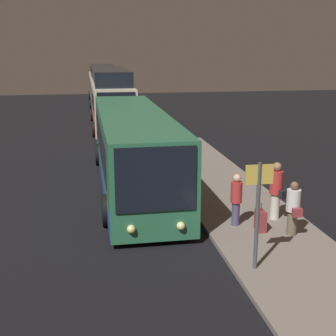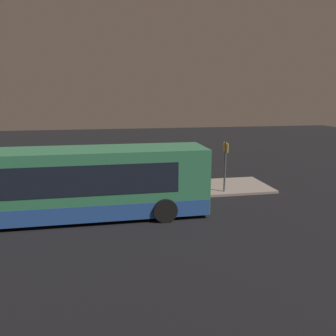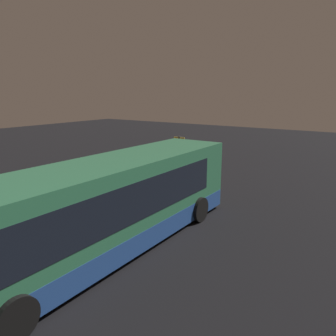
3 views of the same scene
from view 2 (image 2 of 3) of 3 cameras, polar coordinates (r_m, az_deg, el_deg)
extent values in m
plane|color=black|center=(15.06, -13.54, -8.10)|extent=(80.00, 80.00, 0.00)
cube|color=slate|center=(18.15, -13.08, -4.33)|extent=(20.00, 3.35, 0.13)
cube|color=#2D704C|center=(14.63, -17.69, -2.42)|extent=(12.27, 2.52, 2.83)
cube|color=#23478C|center=(14.93, -17.43, -6.37)|extent=(12.21, 2.54, 0.70)
cube|color=black|center=(14.60, -18.97, -1.17)|extent=(10.06, 2.55, 1.24)
cube|color=black|center=(15.03, 6.13, 0.09)|extent=(0.06, 2.22, 1.81)
sphere|color=#F9E58C|center=(16.02, 5.37, -4.18)|extent=(0.24, 0.24, 0.24)
sphere|color=#F9E58C|center=(14.76, 6.85, -5.68)|extent=(0.24, 0.24, 0.24)
cylinder|color=black|center=(16.18, -2.05, -4.42)|extent=(1.02, 0.30, 1.02)
cylinder|color=black|center=(13.82, -0.47, -7.38)|extent=(1.02, 0.30, 1.02)
cylinder|color=#6B604C|center=(19.14, 2.61, -1.80)|extent=(0.29, 0.29, 0.73)
cylinder|color=silver|center=(18.98, 2.63, 0.21)|extent=(0.41, 0.41, 0.64)
sphere|color=brown|center=(18.90, 2.64, 1.51)|extent=(0.24, 0.24, 0.24)
cube|color=maroon|center=(19.11, 3.51, -0.55)|extent=(0.15, 0.28, 0.24)
cylinder|color=silver|center=(18.89, -1.30, -1.81)|extent=(0.38, 0.38, 0.84)
cylinder|color=#BF3333|center=(18.71, -1.31, 0.53)|extent=(0.55, 0.55, 0.73)
sphere|color=#9E7051|center=(18.62, -1.32, 2.05)|extent=(0.27, 0.27, 0.27)
cube|color=black|center=(18.95, -0.56, -0.29)|extent=(0.25, 0.31, 0.24)
cylinder|color=#4C476B|center=(17.63, 0.41, -3.02)|extent=(0.27, 0.27, 0.74)
cylinder|color=#BF3333|center=(17.46, 0.41, -0.84)|extent=(0.39, 0.39, 0.64)
sphere|color=beige|center=(17.36, 0.41, 0.58)|extent=(0.24, 0.24, 0.24)
cube|color=maroon|center=(18.31, 1.84, -2.61)|extent=(0.47, 0.23, 0.63)
cylinder|color=black|center=(18.20, 1.85, -1.29)|extent=(0.02, 0.02, 0.24)
cylinder|color=#4C4C51|center=(17.76, 9.90, 0.17)|extent=(0.10, 0.10, 2.70)
cube|color=#E5C64C|center=(17.57, 10.03, 3.56)|extent=(0.04, 0.69, 0.48)
camera|label=1|loc=(20.34, 43.03, 9.90)|focal=50.00mm
camera|label=3|loc=(11.12, -63.67, 5.41)|focal=35.00mm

